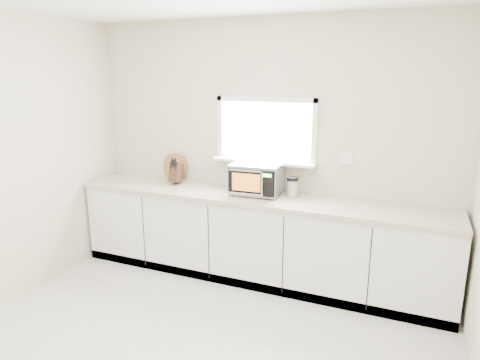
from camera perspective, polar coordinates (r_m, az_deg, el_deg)
The scene contains 7 objects.
back_wall at distance 4.58m, azimuth 3.48°, elevation 4.28°, with size 4.00×0.17×2.70m.
cabinets at distance 4.56m, azimuth 2.04°, elevation -7.81°, with size 3.92×0.60×0.88m, color silver.
countertop at distance 4.40m, azimuth 2.05°, elevation -2.30°, with size 3.92×0.64×0.04m, color #B5AA95.
microwave at distance 4.41m, azimuth 2.23°, elevation 0.26°, with size 0.52×0.43×0.32m.
knife_block at distance 4.87m, azimuth -8.55°, elevation 1.02°, with size 0.13×0.22×0.31m.
cutting_board at distance 5.05m, azimuth -8.66°, elevation 1.80°, with size 0.32×0.32×0.02m, color #A2713F.
coffee_grinder at distance 4.34m, azimuth 6.99°, elevation -0.92°, with size 0.13×0.13×0.21m.
Camera 1 is at (1.50, -2.25, 2.15)m, focal length 32.00 mm.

